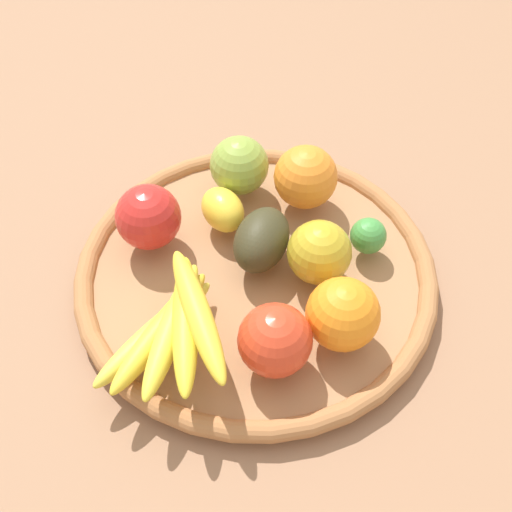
{
  "coord_description": "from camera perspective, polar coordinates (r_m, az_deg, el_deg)",
  "views": [
    {
      "loc": [
        0.49,
        -0.14,
        0.66
      ],
      "look_at": [
        0.0,
        0.0,
        0.05
      ],
      "focal_mm": 48.55,
      "sensor_mm": 36.0,
      "label": 1
    }
  ],
  "objects": [
    {
      "name": "apple_0",
      "position": [
        0.78,
        5.24,
        0.3
      ],
      "size": [
        0.1,
        0.1,
        0.07
      ],
      "primitive_type": "sphere",
      "rotation": [
        0.0,
        0.0,
        5.28
      ],
      "color": "gold",
      "rests_on": "basket"
    },
    {
      "name": "banana_bunch",
      "position": [
        0.72,
        -6.8,
        -5.73
      ],
      "size": [
        0.17,
        0.16,
        0.08
      ],
      "color": "yellow",
      "rests_on": "basket"
    },
    {
      "name": "lemon_0",
      "position": [
        0.84,
        -2.76,
        3.84
      ],
      "size": [
        0.07,
        0.06,
        0.05
      ],
      "primitive_type": "ellipsoid",
      "rotation": [
        0.0,
        0.0,
        3.39
      ],
      "color": "yellow",
      "rests_on": "basket"
    },
    {
      "name": "apple_3",
      "position": [
        0.82,
        -8.87,
        3.19
      ],
      "size": [
        0.1,
        0.1,
        0.08
      ],
      "primitive_type": "sphere",
      "rotation": [
        0.0,
        0.0,
        5.99
      ],
      "color": "red",
      "rests_on": "basket"
    },
    {
      "name": "orange_0",
      "position": [
        0.85,
        4.1,
        6.51
      ],
      "size": [
        0.11,
        0.11,
        0.08
      ],
      "primitive_type": "sphere",
      "rotation": [
        0.0,
        0.0,
        3.63
      ],
      "color": "orange",
      "rests_on": "basket"
    },
    {
      "name": "basket",
      "position": [
        0.82,
        0.0,
        -1.61
      ],
      "size": [
        0.43,
        0.43,
        0.03
      ],
      "color": "#A4754E",
      "rests_on": "ground_plane"
    },
    {
      "name": "orange_1",
      "position": [
        0.72,
        7.17,
        -4.78
      ],
      "size": [
        0.08,
        0.08,
        0.08
      ],
      "primitive_type": "sphere",
      "rotation": [
        0.0,
        0.0,
        1.6
      ],
      "color": "orange",
      "rests_on": "basket"
    },
    {
      "name": "apple_1",
      "position": [
        0.7,
        1.57,
        -6.95
      ],
      "size": [
        0.11,
        0.11,
        0.08
      ],
      "primitive_type": "sphere",
      "rotation": [
        0.0,
        0.0,
        4.17
      ],
      "color": "red",
      "rests_on": "basket"
    },
    {
      "name": "avocado",
      "position": [
        0.79,
        0.47,
        1.35
      ],
      "size": [
        0.11,
        0.1,
        0.06
      ],
      "primitive_type": "ellipsoid",
      "rotation": [
        0.0,
        0.0,
        2.51
      ],
      "color": "#37341D",
      "rests_on": "basket"
    },
    {
      "name": "lime_0",
      "position": [
        0.82,
        9.23,
        1.66
      ],
      "size": [
        0.06,
        0.06,
        0.04
      ],
      "primitive_type": "sphere",
      "rotation": [
        0.0,
        0.0,
        5.71
      ],
      "color": "#429240",
      "rests_on": "basket"
    },
    {
      "name": "ground_plane",
      "position": [
        0.83,
        0.0,
        -2.27
      ],
      "size": [
        2.4,
        2.4,
        0.0
      ],
      "primitive_type": "plane",
      "color": "#956C4E",
      "rests_on": "ground"
    },
    {
      "name": "apple_2",
      "position": [
        0.87,
        -1.39,
        7.48
      ],
      "size": [
        0.08,
        0.08,
        0.07
      ],
      "primitive_type": "sphere",
      "rotation": [
        0.0,
        0.0,
        3.18
      ],
      "color": "#89A63F",
      "rests_on": "basket"
    }
  ]
}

